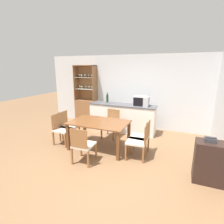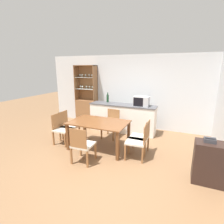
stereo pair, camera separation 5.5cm
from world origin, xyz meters
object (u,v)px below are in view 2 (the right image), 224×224
at_px(dining_chair_side_left_near, 62,129).
at_px(dining_chair_side_right_far, 141,137).
at_px(wine_bottle, 108,98).
at_px(dining_table, 99,126).
at_px(microwave, 142,101).
at_px(dining_chair_side_left_far, 68,126).
at_px(telephone, 210,140).
at_px(side_cabinet, 211,163).
at_px(dining_chair_head_near, 82,145).
at_px(dining_chair_head_far, 111,124).
at_px(dining_chair_side_right_near, 138,141).
at_px(display_cabinet, 87,106).

bearing_deg(dining_chair_side_left_near, dining_chair_side_right_far, 97.06).
bearing_deg(wine_bottle, dining_table, -73.67).
distance_m(dining_chair_side_left_near, microwave, 2.54).
distance_m(dining_chair_side_left_far, telephone, 3.69).
height_order(dining_chair_side_left_far, side_cabinet, dining_chair_side_left_far).
xyz_separation_m(dining_table, dining_chair_side_left_far, (-1.10, 0.14, -0.20)).
xyz_separation_m(dining_table, side_cabinet, (2.59, -0.50, -0.23)).
relative_size(dining_table, dining_chair_side_left_far, 1.77).
relative_size(dining_chair_head_near, telephone, 4.35).
height_order(dining_table, dining_chair_head_far, dining_chair_head_far).
bearing_deg(wine_bottle, dining_chair_side_left_near, -109.30).
bearing_deg(dining_chair_head_near, microwave, 68.74).
bearing_deg(dining_chair_side_right_far, dining_chair_head_near, 132.62).
bearing_deg(telephone, dining_chair_head_near, -172.34).
bearing_deg(side_cabinet, dining_chair_side_right_near, 166.44).
bearing_deg(display_cabinet, dining_table, -51.75).
relative_size(display_cabinet, dining_chair_side_right_far, 2.56).
relative_size(dining_chair_head_far, wine_bottle, 2.56).
relative_size(dining_table, dining_chair_head_near, 1.77).
relative_size(dining_chair_head_near, dining_chair_side_right_far, 1.00).
bearing_deg(dining_chair_side_left_far, dining_chair_side_left_near, -0.43).
bearing_deg(side_cabinet, dining_chair_side_left_far, 170.11).
distance_m(dining_chair_side_right_far, dining_chair_side_left_near, 2.21).
relative_size(dining_chair_side_left_far, dining_chair_side_left_near, 1.00).
bearing_deg(dining_chair_side_left_far, wine_bottle, 156.90).
xyz_separation_m(display_cabinet, wine_bottle, (1.04, -0.30, 0.45)).
distance_m(wine_bottle, telephone, 3.67).
xyz_separation_m(dining_table, dining_chair_side_right_far, (1.10, 0.14, -0.20)).
bearing_deg(side_cabinet, dining_chair_head_near, -173.01).
bearing_deg(side_cabinet, wine_bottle, 145.23).
height_order(display_cabinet, microwave, display_cabinet).
bearing_deg(dining_chair_head_near, dining_chair_side_right_near, 29.23).
height_order(dining_chair_head_near, wine_bottle, wine_bottle).
distance_m(dining_chair_side_right_near, microwave, 1.75).
relative_size(microwave, telephone, 2.39).
height_order(dining_chair_side_right_near, telephone, telephone).
height_order(display_cabinet, dining_chair_side_left_near, display_cabinet).
relative_size(wine_bottle, telephone, 1.70).
distance_m(microwave, wine_bottle, 1.26).
bearing_deg(side_cabinet, dining_chair_side_left_near, 174.48).
bearing_deg(display_cabinet, dining_chair_head_near, -60.99).
bearing_deg(dining_table, display_cabinet, 128.25).
bearing_deg(dining_chair_head_far, telephone, 156.70).
xyz_separation_m(microwave, wine_bottle, (-1.25, 0.18, -0.02)).
xyz_separation_m(dining_chair_head_far, dining_chair_side_right_near, (1.09, -0.96, 0.00)).
height_order(dining_chair_side_left_far, dining_chair_side_left_near, same).
xyz_separation_m(display_cabinet, side_cabinet, (4.11, -2.43, -0.22)).
bearing_deg(dining_chair_head_far, dining_table, 93.74).
relative_size(dining_chair_side_right_far, dining_chair_head_far, 1.00).
distance_m(dining_chair_side_left_near, wine_bottle, 1.98).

